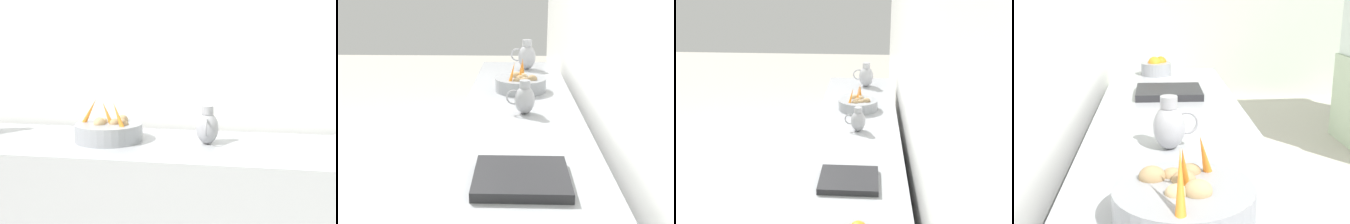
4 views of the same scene
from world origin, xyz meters
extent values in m
cube|color=white|center=(-1.95, 0.51, 1.50)|extent=(0.10, 7.87, 3.00)
cylinder|color=gray|center=(-1.50, -0.48, 0.94)|extent=(0.35, 0.35, 0.09)
torus|color=gray|center=(-1.50, -0.48, 0.91)|extent=(0.20, 0.20, 0.01)
cone|color=orange|center=(-1.50, -0.49, 1.03)|extent=(0.05, 0.09, 0.14)
cone|color=orange|center=(-1.52, -0.59, 1.04)|extent=(0.03, 0.11, 0.16)
cone|color=orange|center=(-1.45, -0.41, 1.03)|extent=(0.07, 0.10, 0.15)
ellipsoid|color=#9E7F56|center=(-1.58, -0.43, 0.99)|extent=(0.07, 0.06, 0.06)
ellipsoid|color=#9E7F56|center=(-1.53, -0.42, 0.99)|extent=(0.06, 0.05, 0.04)
ellipsoid|color=tan|center=(-1.52, -0.52, 0.99)|extent=(0.06, 0.05, 0.05)
ellipsoid|color=#9E7F56|center=(-1.48, -0.40, 0.99)|extent=(0.06, 0.05, 0.05)
ellipsoid|color=tan|center=(-1.47, -0.52, 0.99)|extent=(0.07, 0.06, 0.06)
ellipsoid|color=#9E7F56|center=(-1.50, -0.45, 0.99)|extent=(0.06, 0.05, 0.05)
ellipsoid|color=#939399|center=(-1.52, 0.02, 0.98)|extent=(0.11, 0.11, 0.16)
cylinder|color=#939399|center=(-1.52, 0.02, 1.07)|extent=(0.06, 0.06, 0.04)
torus|color=#939399|center=(-1.46, 0.02, 0.99)|extent=(0.09, 0.01, 0.09)
camera|label=1|loc=(0.35, 0.16, 1.36)|focal=41.22mm
camera|label=2|loc=(-1.48, 2.05, 1.56)|focal=40.78mm
camera|label=3|loc=(-1.61, 2.87, 2.06)|focal=42.85mm
camera|label=4|loc=(-1.57, -1.45, 1.45)|focal=47.38mm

